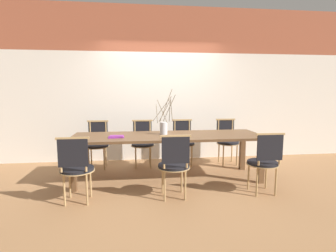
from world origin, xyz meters
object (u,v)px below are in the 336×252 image
object	(u,v)px
vase_centerpiece	(164,127)
book_stack	(116,137)
dining_table	(168,140)
chair_near_center	(264,160)
chair_far_center	(183,140)

from	to	relation	value
vase_centerpiece	book_stack	size ratio (longest dim) A/B	2.88
dining_table	book_stack	bearing A→B (deg)	-170.72
chair_near_center	vase_centerpiece	world-z (taller)	vase_centerpiece
chair_far_center	vase_centerpiece	xyz separation A→B (m)	(-0.46, -0.73, 0.38)
chair_far_center	vase_centerpiece	size ratio (longest dim) A/B	1.20
dining_table	chair_near_center	size ratio (longest dim) A/B	3.45
chair_near_center	vase_centerpiece	bearing A→B (deg)	146.36
chair_near_center	chair_far_center	distance (m)	1.84
vase_centerpiece	chair_near_center	bearing A→B (deg)	-33.64
chair_far_center	book_stack	xyz separation A→B (m)	(-1.23, -0.95, 0.27)
chair_near_center	chair_far_center	size ratio (longest dim) A/B	1.00
dining_table	chair_near_center	world-z (taller)	chair_near_center
chair_near_center	vase_centerpiece	size ratio (longest dim) A/B	1.20
dining_table	chair_far_center	distance (m)	0.92
dining_table	chair_far_center	xyz separation A→B (m)	(0.40, 0.81, -0.17)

